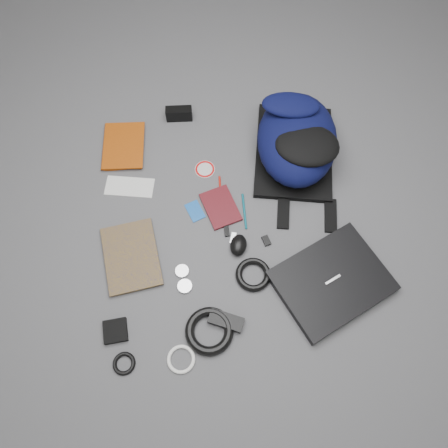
{
  "coord_description": "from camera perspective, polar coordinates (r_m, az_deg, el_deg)",
  "views": [
    {
      "loc": [
        -0.08,
        -0.7,
        1.58
      ],
      "look_at": [
        0.0,
        0.0,
        0.02
      ],
      "focal_mm": 35.0,
      "sensor_mm": 36.0,
      "label": 1
    }
  ],
  "objects": [
    {
      "name": "sticker_disc",
      "position": [
        1.85,
        -2.51,
        7.15
      ],
      "size": [
        0.09,
        0.09,
        0.0
      ],
      "primitive_type": "cylinder",
      "rotation": [
        0.0,
        0.0,
        0.07
      ],
      "color": "silver",
      "rests_on": "ground"
    },
    {
      "name": "usb_black",
      "position": [
        1.72,
        0.35,
        -0.83
      ],
      "size": [
        0.02,
        0.05,
        0.01
      ],
      "primitive_type": "cube",
      "rotation": [
        0.0,
        0.0,
        -0.01
      ],
      "color": "black",
      "rests_on": "ground"
    },
    {
      "name": "pen_teal",
      "position": [
        1.75,
        2.67,
        1.69
      ],
      "size": [
        0.02,
        0.16,
        0.01
      ],
      "primitive_type": "cylinder",
      "rotation": [
        1.57,
        0.0,
        -0.04
      ],
      "color": "#0B5666",
      "rests_on": "ground"
    },
    {
      "name": "laptop",
      "position": [
        1.68,
        13.89,
        -7.24
      ],
      "size": [
        0.48,
        0.44,
        0.04
      ],
      "primitive_type": "cube",
      "rotation": [
        0.0,
        0.0,
        0.42
      ],
      "color": "black",
      "rests_on": "ground"
    },
    {
      "name": "power_cord_coil",
      "position": [
        1.59,
        -1.93,
        -13.78
      ],
      "size": [
        0.22,
        0.22,
        0.03
      ],
      "primitive_type": "torus",
      "rotation": [
        0.0,
        0.0,
        -0.35
      ],
      "color": "black",
      "rests_on": "ground"
    },
    {
      "name": "power_brick",
      "position": [
        1.6,
        0.26,
        -12.52
      ],
      "size": [
        0.14,
        0.1,
        0.03
      ],
      "primitive_type": "cube",
      "rotation": [
        0.0,
        0.0,
        -0.43
      ],
      "color": "black",
      "rests_on": "ground"
    },
    {
      "name": "mouse",
      "position": [
        1.67,
        1.9,
        -2.78
      ],
      "size": [
        0.09,
        0.1,
        0.05
      ],
      "primitive_type": "ellipsoid",
      "rotation": [
        0.0,
        0.0,
        -0.32
      ],
      "color": "black",
      "rests_on": "ground"
    },
    {
      "name": "envelope",
      "position": [
        1.85,
        -12.23,
        4.79
      ],
      "size": [
        0.21,
        0.13,
        0.0
      ],
      "primitive_type": "cube",
      "rotation": [
        0.0,
        0.0,
        -0.2
      ],
      "color": "silver",
      "rests_on": "ground"
    },
    {
      "name": "headphone_left",
      "position": [
        1.64,
        -5.14,
        -8.1
      ],
      "size": [
        0.07,
        0.07,
        0.01
      ],
      "primitive_type": "cylinder",
      "rotation": [
        0.0,
        0.0,
        -0.32
      ],
      "color": "silver",
      "rests_on": "ground"
    },
    {
      "name": "dvd_case",
      "position": [
        1.76,
        -0.46,
        2.22
      ],
      "size": [
        0.16,
        0.2,
        0.01
      ],
      "primitive_type": "cube",
      "rotation": [
        0.0,
        0.0,
        0.28
      ],
      "color": "#400C11",
      "rests_on": "ground"
    },
    {
      "name": "headphone_right",
      "position": [
        1.66,
        -5.5,
        -6.14
      ],
      "size": [
        0.05,
        0.05,
        0.01
      ],
      "primitive_type": "cylinder",
      "rotation": [
        0.0,
        0.0,
        0.06
      ],
      "color": "#BEBDC0",
      "rests_on": "ground"
    },
    {
      "name": "pouch",
      "position": [
        1.64,
        -14.0,
        -13.4
      ],
      "size": [
        0.09,
        0.09,
        0.02
      ],
      "primitive_type": "cube",
      "rotation": [
        0.0,
        0.0,
        0.06
      ],
      "color": "black",
      "rests_on": "ground"
    },
    {
      "name": "usb_silver",
      "position": [
        1.7,
        1.19,
        -1.88
      ],
      "size": [
        0.03,
        0.05,
        0.01
      ],
      "primitive_type": "cube",
      "rotation": [
        0.0,
        0.0,
        -0.31
      ],
      "color": "silver",
      "rests_on": "ground"
    },
    {
      "name": "key_fob",
      "position": [
        1.71,
        5.54,
        -2.18
      ],
      "size": [
        0.03,
        0.05,
        0.01
      ],
      "primitive_type": "cube",
      "rotation": [
        0.0,
        0.0,
        0.26
      ],
      "color": "black",
      "rests_on": "ground"
    },
    {
      "name": "backpack",
      "position": [
        1.83,
        9.51,
        10.92
      ],
      "size": [
        0.44,
        0.56,
        0.21
      ],
      "primitive_type": null,
      "rotation": [
        0.0,
        0.0,
        -0.21
      ],
      "color": "black",
      "rests_on": "ground"
    },
    {
      "name": "pen_red",
      "position": [
        1.79,
        -0.47,
        4.17
      ],
      "size": [
        0.02,
        0.15,
        0.01
      ],
      "primitive_type": "cylinder",
      "rotation": [
        1.57,
        0.0,
        -0.06
      ],
      "color": "red",
      "rests_on": "ground"
    },
    {
      "name": "cable_coil",
      "position": [
        1.65,
        3.83,
        -6.6
      ],
      "size": [
        0.14,
        0.14,
        0.03
      ],
      "primitive_type": "torus",
      "rotation": [
        0.0,
        0.0,
        0.02
      ],
      "color": "black",
      "rests_on": "ground"
    },
    {
      "name": "white_cable_coil",
      "position": [
        1.59,
        -5.62,
        -17.17
      ],
      "size": [
        0.13,
        0.13,
        0.01
      ],
      "primitive_type": "torus",
      "rotation": [
        0.0,
        0.0,
        0.34
      ],
      "color": "white",
      "rests_on": "ground"
    },
    {
      "name": "id_badge",
      "position": [
        1.76,
        -3.8,
        1.71
      ],
      "size": [
        0.08,
        0.1,
        0.0
      ],
      "primitive_type": "cube",
      "rotation": [
        0.0,
        0.0,
        0.35
      ],
      "color": "#1656AB",
      "rests_on": "ground"
    },
    {
      "name": "comic_book",
      "position": [
        1.72,
        -15.31,
        -4.89
      ],
      "size": [
        0.23,
        0.3,
        0.02
      ],
      "primitive_type": "imported",
      "rotation": [
        0.0,
        0.0,
        0.12
      ],
      "color": "#A9820C",
      "rests_on": "ground"
    },
    {
      "name": "textbook_red",
      "position": [
        1.97,
        -15.53,
        9.7
      ],
      "size": [
        0.19,
        0.25,
        0.03
      ],
      "primitive_type": "imported",
      "rotation": [
        0.0,
        0.0,
        -0.08
      ],
      "color": "#893407",
      "rests_on": "ground"
    },
    {
      "name": "compact_camera",
      "position": [
        1.99,
        -5.89,
        14.14
      ],
      "size": [
        0.12,
        0.05,
        0.06
      ],
      "primitive_type": "cube",
      "rotation": [
        0.0,
        0.0,
        -0.07
      ],
      "color": "black",
      "rests_on": "ground"
    },
    {
      "name": "earbud_coil",
      "position": [
        1.62,
        -12.92,
        -17.34
      ],
      "size": [
        0.1,
        0.1,
        0.01
      ],
      "primitive_type": "torus",
      "rotation": [
        0.0,
        0.0,
        -0.39
      ],
      "color": "black",
      "rests_on": "ground"
    },
    {
      "name": "ground",
      "position": [
        1.73,
        -0.0,
        -0.27
      ],
      "size": [
        4.0,
        4.0,
        0.0
      ],
      "primitive_type": "plane",
      "color": "#4F4F51",
      "rests_on": "ground"
    }
  ]
}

